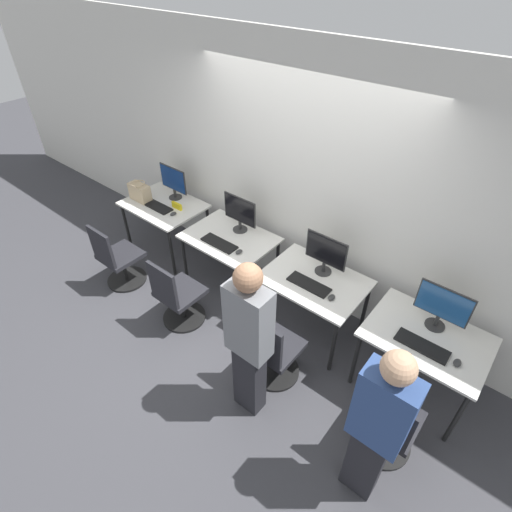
{
  "coord_description": "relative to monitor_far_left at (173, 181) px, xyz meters",
  "views": [
    {
      "loc": [
        2.0,
        -2.3,
        3.39
      ],
      "look_at": [
        0.0,
        0.15,
        0.87
      ],
      "focal_mm": 28.0,
      "sensor_mm": 36.0,
      "label": 1
    }
  ],
  "objects": [
    {
      "name": "desk_right",
      "position": [
        2.3,
        -0.21,
        -0.32
      ],
      "size": [
        1.01,
        0.75,
        0.72
      ],
      "color": "silver",
      "rests_on": "ground_plane"
    },
    {
      "name": "office_chair_far_left",
      "position": [
        0.08,
        -1.05,
        -0.61
      ],
      "size": [
        0.48,
        0.48,
        0.87
      ],
      "color": "black",
      "rests_on": "ground_plane"
    },
    {
      "name": "ground_plane",
      "position": [
        1.72,
        -0.58,
        -0.96
      ],
      "size": [
        20.0,
        20.0,
        0.0
      ],
      "primitive_type": "plane",
      "color": "#3D3D42"
    },
    {
      "name": "mouse_far_left",
      "position": [
        0.3,
        -0.3,
        -0.22
      ],
      "size": [
        0.06,
        0.09,
        0.03
      ],
      "color": "#333333",
      "rests_on": "desk_far_left"
    },
    {
      "name": "handbag",
      "position": [
        -0.3,
        -0.32,
        -0.13
      ],
      "size": [
        0.3,
        0.18,
        0.25
      ],
      "color": "tan",
      "rests_on": "desk_far_left"
    },
    {
      "name": "mouse_left",
      "position": [
        1.43,
        -0.36,
        -0.22
      ],
      "size": [
        0.06,
        0.09,
        0.03
      ],
      "color": "#333333",
      "rests_on": "desk_left"
    },
    {
      "name": "keyboard_left",
      "position": [
        1.15,
        -0.38,
        -0.23
      ],
      "size": [
        0.44,
        0.16,
        0.02
      ],
      "color": "black",
      "rests_on": "desk_left"
    },
    {
      "name": "mouse_right",
      "position": [
        2.57,
        -0.34,
        -0.22
      ],
      "size": [
        0.06,
        0.09,
        0.03
      ],
      "color": "#333333",
      "rests_on": "desk_right"
    },
    {
      "name": "mouse_far_right",
      "position": [
        3.73,
        -0.35,
        -0.22
      ],
      "size": [
        0.06,
        0.09,
        0.03
      ],
      "color": "#333333",
      "rests_on": "desk_far_right"
    },
    {
      "name": "person_far_right",
      "position": [
        3.49,
        -1.32,
        -0.09
      ],
      "size": [
        0.36,
        0.21,
        1.61
      ],
      "color": "#232328",
      "rests_on": "ground_plane"
    },
    {
      "name": "office_chair_far_right",
      "position": [
        3.49,
        -0.96,
        -0.61
      ],
      "size": [
        0.48,
        0.48,
        0.87
      ],
      "color": "black",
      "rests_on": "ground_plane"
    },
    {
      "name": "wall_back",
      "position": [
        1.72,
        0.29,
        0.44
      ],
      "size": [
        12.0,
        0.05,
        2.8
      ],
      "color": "silver",
      "rests_on": "ground_plane"
    },
    {
      "name": "office_chair_left",
      "position": [
        1.12,
        -1.03,
        -0.61
      ],
      "size": [
        0.48,
        0.48,
        0.87
      ],
      "color": "black",
      "rests_on": "ground_plane"
    },
    {
      "name": "desk_left",
      "position": [
        1.15,
        -0.21,
        -0.32
      ],
      "size": [
        1.01,
        0.75,
        0.72
      ],
      "color": "silver",
      "rests_on": "ground_plane"
    },
    {
      "name": "person_right",
      "position": [
        2.38,
        -1.32,
        -0.05
      ],
      "size": [
        0.36,
        0.22,
        1.66
      ],
      "color": "#232328",
      "rests_on": "ground_plane"
    },
    {
      "name": "keyboard_right",
      "position": [
        2.3,
        -0.32,
        -0.23
      ],
      "size": [
        0.44,
        0.16,
        0.02
      ],
      "color": "black",
      "rests_on": "desk_right"
    },
    {
      "name": "placard_far_left",
      "position": [
        0.22,
        -0.17,
        -0.2
      ],
      "size": [
        0.16,
        0.03,
        0.08
      ],
      "color": "yellow",
      "rests_on": "desk_far_left"
    },
    {
      "name": "desk_far_right",
      "position": [
        3.45,
        -0.21,
        -0.32
      ],
      "size": [
        1.01,
        0.75,
        0.72
      ],
      "color": "silver",
      "rests_on": "ground_plane"
    },
    {
      "name": "monitor_far_right",
      "position": [
        3.45,
        -0.05,
        0.0
      ],
      "size": [
        0.45,
        0.17,
        0.43
      ],
      "color": "#2D2D2D",
      "rests_on": "desk_far_right"
    },
    {
      "name": "keyboard_far_left",
      "position": [
        0.0,
        -0.31,
        -0.23
      ],
      "size": [
        0.44,
        0.16,
        0.02
      ],
      "color": "black",
      "rests_on": "desk_far_left"
    },
    {
      "name": "keyboard_far_right",
      "position": [
        3.45,
        -0.35,
        -0.23
      ],
      "size": [
        0.44,
        0.16,
        0.02
      ],
      "color": "black",
      "rests_on": "desk_far_right"
    },
    {
      "name": "monitor_far_left",
      "position": [
        0.0,
        0.0,
        0.0
      ],
      "size": [
        0.45,
        0.17,
        0.43
      ],
      "color": "#2D2D2D",
      "rests_on": "desk_far_left"
    },
    {
      "name": "office_chair_right",
      "position": [
        2.35,
        -0.96,
        -0.61
      ],
      "size": [
        0.48,
        0.48,
        0.87
      ],
      "color": "black",
      "rests_on": "ground_plane"
    },
    {
      "name": "desk_far_left",
      "position": [
        0.0,
        -0.21,
        -0.32
      ],
      "size": [
        1.01,
        0.75,
        0.72
      ],
      "color": "silver",
      "rests_on": "ground_plane"
    },
    {
      "name": "monitor_left",
      "position": [
        1.15,
        -0.02,
        0.0
      ],
      "size": [
        0.45,
        0.17,
        0.43
      ],
      "color": "#2D2D2D",
      "rests_on": "desk_left"
    },
    {
      "name": "monitor_right",
      "position": [
        2.3,
        -0.05,
        0.0
      ],
      "size": [
        0.45,
        0.17,
        0.43
      ],
      "color": "#2D2D2D",
      "rests_on": "desk_right"
    }
  ]
}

